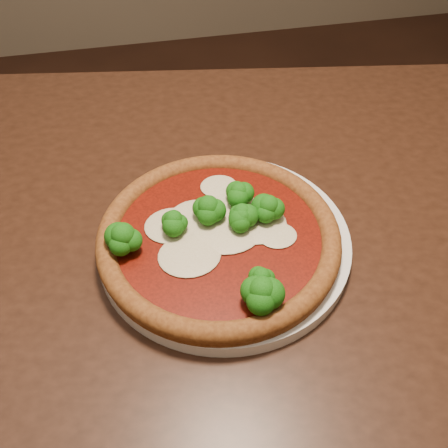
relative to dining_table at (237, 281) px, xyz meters
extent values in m
plane|color=black|center=(-0.25, 0.09, -0.65)|extent=(4.00, 4.00, 0.00)
cube|color=black|center=(0.00, 0.00, 0.08)|extent=(1.26, 1.03, 0.04)
cylinder|color=black|center=(-0.45, 0.46, -0.30)|extent=(0.06, 0.06, 0.71)
cylinder|color=black|center=(0.57, 0.29, -0.30)|extent=(0.06, 0.06, 0.71)
cylinder|color=silver|center=(-0.02, -0.01, 0.11)|extent=(0.32, 0.32, 0.02)
cylinder|color=brown|center=(-0.03, -0.02, 0.12)|extent=(0.29, 0.29, 0.01)
torus|color=brown|center=(-0.03, -0.02, 0.13)|extent=(0.30, 0.30, 0.03)
cylinder|color=#620E04|center=(-0.03, -0.02, 0.13)|extent=(0.25, 0.25, 0.00)
ellipsoid|color=beige|center=(-0.01, 0.06, 0.13)|extent=(0.05, 0.05, 0.00)
ellipsoid|color=beige|center=(-0.08, 0.00, 0.13)|extent=(0.07, 0.06, 0.01)
ellipsoid|color=beige|center=(-0.02, -0.02, 0.13)|extent=(0.09, 0.08, 0.01)
ellipsoid|color=beige|center=(0.02, -0.01, 0.13)|extent=(0.08, 0.07, 0.01)
ellipsoid|color=beige|center=(-0.05, 0.01, 0.13)|extent=(0.07, 0.06, 0.01)
ellipsoid|color=beige|center=(0.00, 0.03, 0.13)|extent=(0.06, 0.05, 0.00)
ellipsoid|color=beige|center=(0.04, -0.04, 0.13)|extent=(0.05, 0.04, 0.00)
ellipsoid|color=beige|center=(-0.07, -0.05, 0.13)|extent=(0.08, 0.07, 0.01)
ellipsoid|color=#1E7F14|center=(-0.01, -0.13, 0.16)|extent=(0.05, 0.05, 0.04)
ellipsoid|color=#1E7F14|center=(-0.08, -0.01, 0.15)|extent=(0.04, 0.04, 0.03)
ellipsoid|color=#1E7F14|center=(0.03, -0.01, 0.15)|extent=(0.04, 0.04, 0.04)
ellipsoid|color=#1E7F14|center=(-0.04, 0.00, 0.15)|extent=(0.05, 0.05, 0.04)
ellipsoid|color=#1E7F14|center=(0.01, 0.02, 0.15)|extent=(0.04, 0.04, 0.03)
ellipsoid|color=#1E7F14|center=(0.00, -0.02, 0.15)|extent=(0.04, 0.04, 0.03)
ellipsoid|color=#1E7F14|center=(0.00, -0.11, 0.15)|extent=(0.04, 0.04, 0.03)
ellipsoid|color=#1E7F14|center=(-0.14, -0.02, 0.16)|extent=(0.05, 0.05, 0.04)
ellipsoid|color=#1E7F14|center=(0.00, -0.01, 0.15)|extent=(0.04, 0.04, 0.03)
camera|label=1|loc=(-0.11, -0.43, 0.58)|focal=40.00mm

